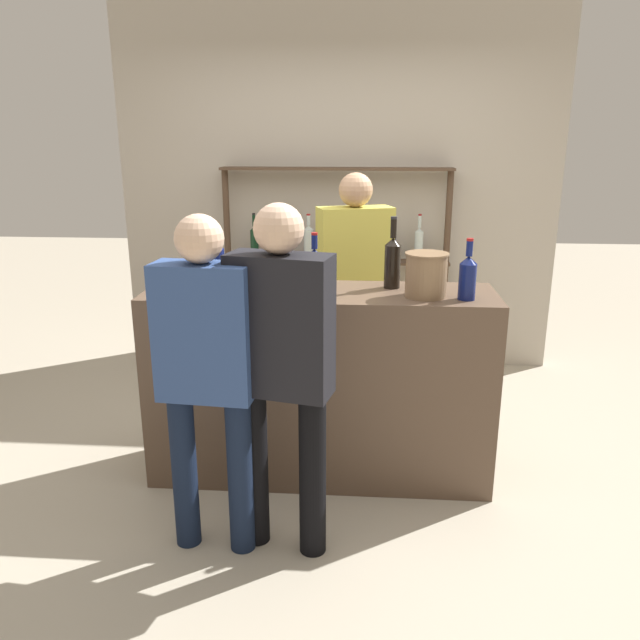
# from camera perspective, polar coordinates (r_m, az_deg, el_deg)

# --- Properties ---
(ground_plane) EXTENTS (16.00, 16.00, 0.00)m
(ground_plane) POSITION_cam_1_polar(r_m,az_deg,el_deg) (3.68, 0.00, -13.52)
(ground_plane) COLOR #B2A893
(bar_counter) EXTENTS (1.85, 0.52, 1.06)m
(bar_counter) POSITION_cam_1_polar(r_m,az_deg,el_deg) (3.44, 0.00, -5.90)
(bar_counter) COLOR brown
(bar_counter) RESTS_ON ground_plane
(back_wall) EXTENTS (3.45, 0.12, 2.80)m
(back_wall) POSITION_cam_1_polar(r_m,az_deg,el_deg) (5.06, 1.59, 11.56)
(back_wall) COLOR #B2A899
(back_wall) RESTS_ON ground_plane
(back_shelf) EXTENTS (1.77, 0.18, 1.61)m
(back_shelf) POSITION_cam_1_polar(r_m,az_deg,el_deg) (4.92, 1.49, 7.39)
(back_shelf) COLOR #4C3828
(back_shelf) RESTS_ON ground_plane
(counter_bottle_0) EXTENTS (0.08, 0.08, 0.35)m
(counter_bottle_0) POSITION_cam_1_polar(r_m,az_deg,el_deg) (3.28, -9.42, 4.95)
(counter_bottle_0) COLOR #0F1956
(counter_bottle_0) RESTS_ON bar_counter
(counter_bottle_1) EXTENTS (0.09, 0.09, 0.36)m
(counter_bottle_1) POSITION_cam_1_polar(r_m,az_deg,el_deg) (3.41, -3.76, 5.56)
(counter_bottle_1) COLOR black
(counter_bottle_1) RESTS_ON bar_counter
(counter_bottle_2) EXTENTS (0.09, 0.09, 0.31)m
(counter_bottle_2) POSITION_cam_1_polar(r_m,az_deg,el_deg) (3.17, 13.34, 3.91)
(counter_bottle_2) COLOR #0F1956
(counter_bottle_2) RESTS_ON bar_counter
(counter_bottle_3) EXTENTS (0.08, 0.08, 0.31)m
(counter_bottle_3) POSITION_cam_1_polar(r_m,az_deg,el_deg) (3.25, -0.51, 4.71)
(counter_bottle_3) COLOR #0F1956
(counter_bottle_3) RESTS_ON bar_counter
(counter_bottle_4) EXTENTS (0.09, 0.09, 0.38)m
(counter_bottle_4) POSITION_cam_1_polar(r_m,az_deg,el_deg) (3.34, 6.64, 5.37)
(counter_bottle_4) COLOR black
(counter_bottle_4) RESTS_ON bar_counter
(wine_glass) EXTENTS (0.07, 0.07, 0.17)m
(wine_glass) POSITION_cam_1_polar(r_m,az_deg,el_deg) (3.41, -2.10, 5.38)
(wine_glass) COLOR silver
(wine_glass) RESTS_ON bar_counter
(ice_bucket) EXTENTS (0.22, 0.22, 0.22)m
(ice_bucket) POSITION_cam_1_polar(r_m,az_deg,el_deg) (3.19, 9.68, 4.09)
(ice_bucket) COLOR #846647
(ice_bucket) RESTS_ON bar_counter
(customer_center) EXTENTS (0.46, 0.28, 1.59)m
(customer_center) POSITION_cam_1_polar(r_m,az_deg,el_deg) (2.67, -3.57, -3.51)
(customer_center) COLOR black
(customer_center) RESTS_ON ground_plane
(customer_left) EXTENTS (0.43, 0.21, 1.54)m
(customer_left) POSITION_cam_1_polar(r_m,az_deg,el_deg) (2.72, -10.38, -3.90)
(customer_left) COLOR #121C33
(customer_left) RESTS_ON ground_plane
(server_behind_counter) EXTENTS (0.51, 0.34, 1.62)m
(server_behind_counter) POSITION_cam_1_polar(r_m,az_deg,el_deg) (4.05, 3.15, 3.71)
(server_behind_counter) COLOR brown
(server_behind_counter) RESTS_ON ground_plane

